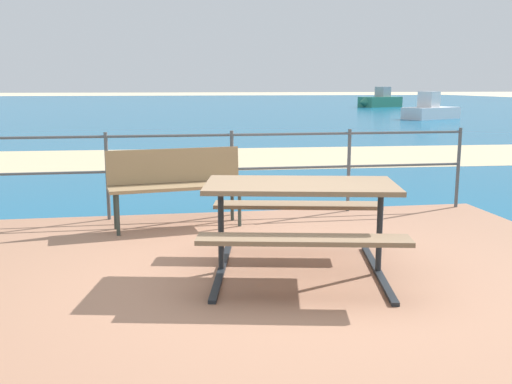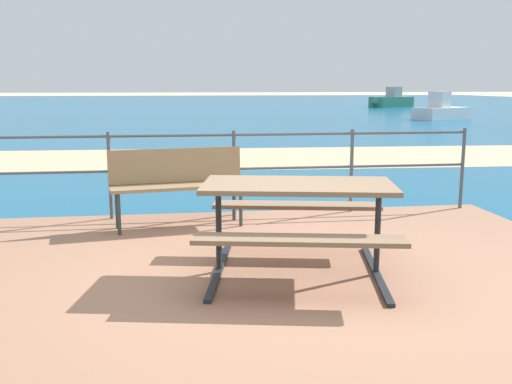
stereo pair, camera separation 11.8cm
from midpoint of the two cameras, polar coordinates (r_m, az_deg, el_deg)
The scene contains 9 objects.
ground_plane at distance 4.86m, azimuth 1.55°, elevation -9.19°, with size 240.00×240.00×0.00m, color beige.
patio_paving at distance 4.85m, azimuth 1.55°, elevation -8.86°, with size 6.40×5.20×0.06m, color #996B51.
sea_water at distance 44.55m, azimuth -7.07°, elevation 8.33°, with size 90.00×90.00×0.01m, color #145B84.
beach_strip at distance 13.09m, azimuth -4.58°, elevation 3.31°, with size 54.00×3.94×0.01m, color tan.
picnic_table at distance 4.84m, azimuth 4.84°, elevation -1.23°, with size 1.83×1.78×0.78m.
park_bench at distance 6.55m, azimuth -7.20°, elevation 1.32°, with size 1.55×0.64×0.87m.
railing_fence at distance 7.03m, azimuth -1.69°, elevation 3.00°, with size 5.94×0.04×1.04m.
boat_near at distance 44.14m, azimuth 13.17°, elevation 8.73°, with size 3.74×2.62×1.47m.
boat_mid at distance 29.39m, azimuth 17.97°, elevation 7.58°, with size 3.43×2.40×1.31m.
Camera 2 is at (-0.70, -4.52, 1.64)m, focal length 40.70 mm.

